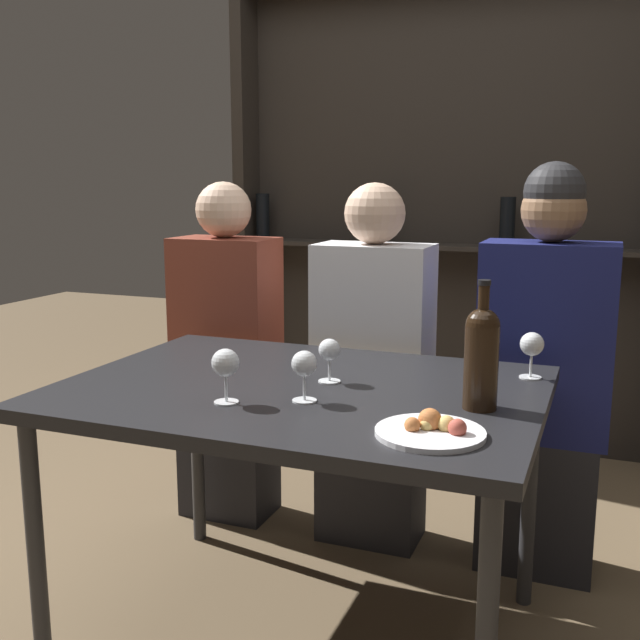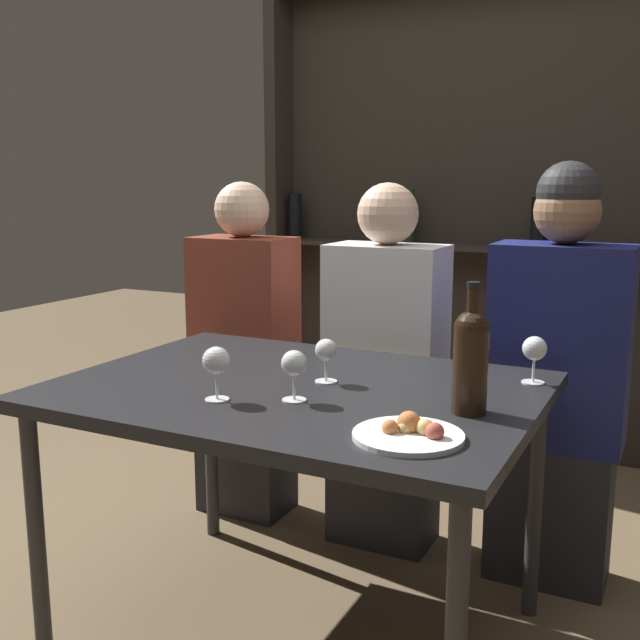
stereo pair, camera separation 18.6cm
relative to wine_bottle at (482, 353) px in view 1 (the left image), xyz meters
The scene contains 12 objects.
ground_plane 0.98m from the wine_bottle, behind, with size 10.00×10.00×0.00m, color brown.
dining_table 0.51m from the wine_bottle, behind, with size 1.24×0.91×0.72m.
wine_rack_wall 1.84m from the wine_bottle, 105.10° to the left, with size 2.04×0.21×2.40m.
wine_bottle is the anchor object (origin of this frame).
wine_glass_0 0.42m from the wine_bottle, 166.45° to the right, with size 0.06×0.06×0.13m.
wine_glass_1 0.43m from the wine_bottle, 167.77° to the left, with size 0.06×0.06×0.12m.
wine_glass_2 0.34m from the wine_bottle, 75.90° to the left, with size 0.06×0.06×0.13m.
wine_glass_3 0.61m from the wine_bottle, 162.82° to the right, with size 0.07×0.07×0.13m.
food_plate_0 0.26m from the wine_bottle, 105.38° to the right, with size 0.23×0.23×0.05m.
seated_person_left 1.26m from the wine_bottle, 147.27° to the left, with size 0.37×0.22×1.25m.
seated_person_center 0.86m from the wine_bottle, 125.53° to the left, with size 0.39×0.22×1.25m.
seated_person_right 0.71m from the wine_bottle, 82.05° to the left, with size 0.40×0.22×1.31m.
Camera 1 is at (0.74, -1.75, 1.26)m, focal length 42.00 mm.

